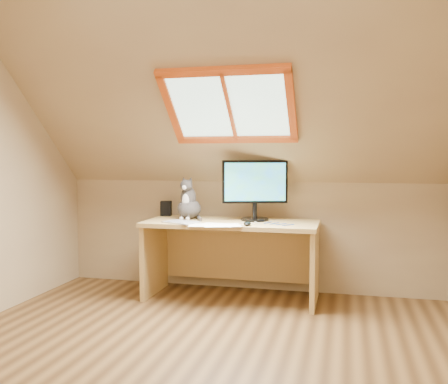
% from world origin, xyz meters
% --- Properties ---
extents(ground, '(3.50, 3.50, 0.00)m').
position_xyz_m(ground, '(0.00, 0.00, 0.00)').
color(ground, brown).
rests_on(ground, ground).
extents(room_shell, '(3.52, 3.52, 2.41)m').
position_xyz_m(room_shell, '(0.00, -0.09, 1.43)').
color(room_shell, tan).
rests_on(room_shell, ground).
extents(desk, '(1.48, 0.65, 0.68)m').
position_xyz_m(desk, '(-0.06, 1.44, 0.46)').
color(desk, tan).
rests_on(desk, ground).
extents(monitor, '(0.55, 0.24, 0.52)m').
position_xyz_m(monitor, '(0.13, 1.47, 0.98)').
color(monitor, black).
rests_on(monitor, desk).
extents(cat, '(0.23, 0.27, 0.38)m').
position_xyz_m(cat, '(-0.47, 1.44, 0.81)').
color(cat, '#413B39').
rests_on(cat, desk).
extents(desk_speaker, '(0.11, 0.11, 0.14)m').
position_xyz_m(desk_speaker, '(-0.75, 1.63, 0.74)').
color(desk_speaker, black).
rests_on(desk_speaker, desk).
extents(graphics_tablet, '(0.32, 0.28, 0.01)m').
position_xyz_m(graphics_tablet, '(-0.45, 1.18, 0.68)').
color(graphics_tablet, '#B2B2B7').
rests_on(graphics_tablet, desk).
extents(mouse, '(0.06, 0.11, 0.03)m').
position_xyz_m(mouse, '(0.13, 1.14, 0.69)').
color(mouse, black).
rests_on(mouse, desk).
extents(papers, '(0.35, 0.30, 0.01)m').
position_xyz_m(papers, '(-0.10, 1.12, 0.68)').
color(papers, white).
rests_on(papers, desk).
extents(cables, '(0.51, 0.26, 0.01)m').
position_xyz_m(cables, '(0.26, 1.26, 0.68)').
color(cables, silver).
rests_on(cables, desk).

